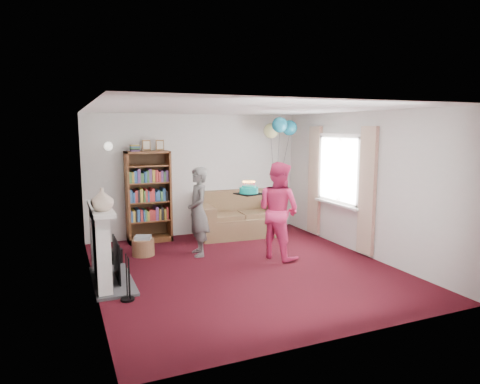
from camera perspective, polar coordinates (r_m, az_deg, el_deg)
name	(u,v)px	position (r m, az deg, el deg)	size (l,w,h in m)	color
ground	(244,268)	(6.92, 0.52, -10.16)	(5.00, 5.00, 0.00)	black
wall_back	(196,175)	(8.96, -5.87, 2.29)	(4.50, 0.02, 2.50)	silver
wall_left	(90,200)	(6.10, -19.34, -1.08)	(0.02, 5.00, 2.50)	silver
wall_right	(362,184)	(7.80, 15.96, 1.08)	(0.02, 5.00, 2.50)	silver
ceiling	(244,109)	(6.56, 0.55, 11.05)	(4.50, 5.00, 0.01)	white
fireplace	(105,249)	(6.45, -17.60, -7.20)	(0.55, 1.80, 1.12)	#3F3F42
window_bay	(339,182)	(8.24, 13.04, 1.24)	(0.14, 2.02, 2.20)	white
wall_sconce	(108,146)	(8.42, -17.15, 5.87)	(0.16, 0.23, 0.16)	gold
bookcase	(148,197)	(8.56, -12.15, -0.66)	(0.84, 0.42, 1.99)	#472B14
sofa	(238,219)	(8.96, -0.27, -3.57)	(1.71, 0.91, 0.91)	brown
wicker_basket	(143,246)	(7.74, -12.78, -7.10)	(0.39, 0.39, 0.35)	#8D6242
person_striped	(198,212)	(7.47, -5.59, -2.63)	(0.57, 0.37, 1.55)	black
person_magenta	(278,210)	(7.31, 5.14, -2.46)	(0.80, 0.63, 1.65)	#D1295F
birthday_cake	(249,190)	(7.26, 1.18, 0.22)	(0.38, 0.38, 0.22)	black
balloons	(280,128)	(8.91, 5.36, 8.51)	(0.64, 0.70, 1.77)	#3F3F3F
mantel_vase	(102,199)	(5.95, -17.92, -0.94)	(0.30, 0.30, 0.31)	beige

